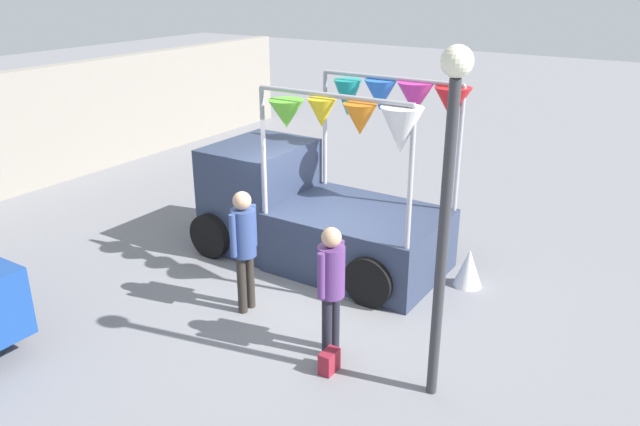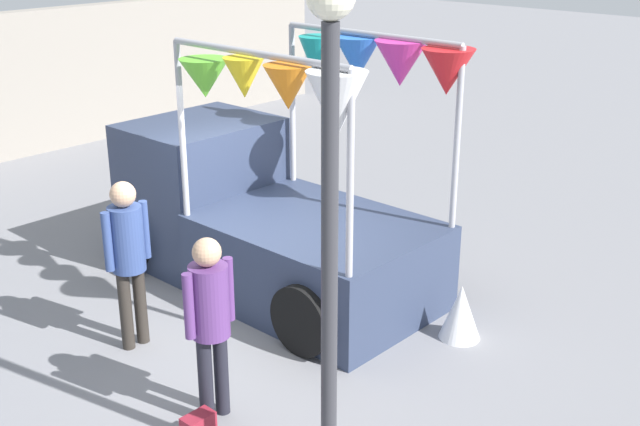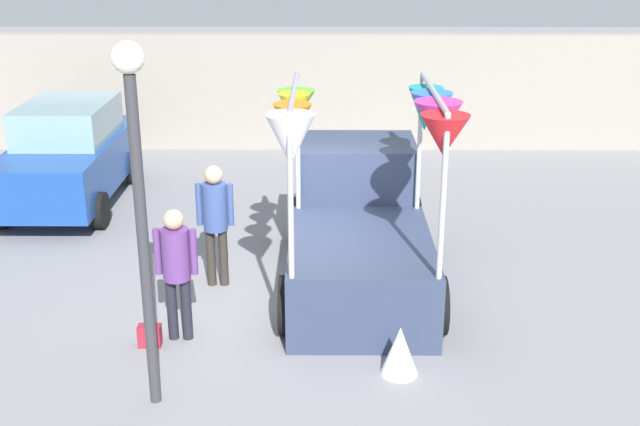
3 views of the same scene
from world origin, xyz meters
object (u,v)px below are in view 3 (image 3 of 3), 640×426
Objects in this scene: parked_car at (69,154)px; folded_kite_bundle_white at (400,351)px; street_lamp at (138,179)px; vendor_truck at (359,218)px; handbag at (150,336)px; person_customer at (176,262)px; person_vendor at (215,214)px.

parked_car is 8.16m from folded_kite_bundle_white.
vendor_truck is at bearing 54.19° from street_lamp.
parked_car is 5.94m from handbag.
street_lamp is at bearing -125.81° from vendor_truck.
folded_kite_bundle_white is (2.69, -0.82, -0.75)m from person_customer.
person_customer is at bearing -99.70° from person_vendor.
person_customer reaches higher than handbag.
handbag is (2.52, -5.32, -0.80)m from parked_car.
street_lamp is (-2.34, -3.25, 1.63)m from vendor_truck.
person_vendor is at bearing -172.82° from vendor_truck.
handbag is (-0.62, -1.79, -0.95)m from person_vendor.
folded_kite_bundle_white is at bearing -81.80° from vendor_truck.
parked_car is at bearing 147.68° from vendor_truck.
vendor_truck is 6.95× the size of folded_kite_bundle_white.
handbag is 0.07× the size of street_lamp.
handbag is 0.47× the size of folded_kite_bundle_white.
parked_car is at bearing 113.45° from street_lamp.
street_lamp is at bearing -66.55° from parked_car.
street_lamp reaches higher than vendor_truck.
vendor_truck is 2.06m from person_vendor.
person_vendor is at bearing 135.10° from folded_kite_bundle_white.
person_customer is at bearing 88.40° from street_lamp.
folded_kite_bundle_white is (3.04, -0.62, 0.16)m from handbag.
street_lamp reaches higher than person_customer.
parked_car is 1.02× the size of street_lamp.
vendor_truck is 3.44m from handbag.
person_customer is at bearing -141.31° from vendor_truck.
vendor_truck reaches higher than person_vendor.
parked_car reaches higher than folded_kite_bundle_white.
vendor_truck is 6.12m from parked_car.
vendor_truck is at bearing 37.62° from handbag.
person_customer is 0.99m from handbag.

